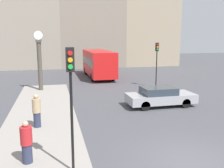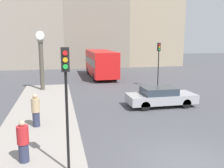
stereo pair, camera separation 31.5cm
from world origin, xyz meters
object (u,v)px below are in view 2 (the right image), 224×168
Objects in this scene: pedestrian_tan_coat at (36,111)px; bus_distant at (101,62)px; sedan_car at (161,96)px; pedestrian_red_top at (23,142)px; traffic_light_far at (159,56)px; traffic_light_near at (66,85)px; street_clock at (41,62)px.

bus_distant is at bearing 69.28° from pedestrian_tan_coat.
sedan_car is 10.17m from pedestrian_red_top.
traffic_light_far is 13.54m from pedestrian_tan_coat.
street_clock is at bearing 96.50° from traffic_light_near.
pedestrian_tan_coat reaches higher than sedan_car.
traffic_light_near is 1.01× the size of traffic_light_far.
traffic_light_far is 0.81× the size of street_clock.
pedestrian_red_top is (-10.30, -12.46, -2.05)m from traffic_light_far.
traffic_light_near is at bearing -73.31° from pedestrian_tan_coat.
street_clock is (-1.60, 14.08, -0.52)m from traffic_light_near.
pedestrian_tan_coat is at bearing -161.49° from sedan_car.
bus_distant is at bearing 72.57° from pedestrian_red_top.
pedestrian_red_top is at bearing -92.20° from pedestrian_tan_coat.
street_clock reaches higher than traffic_light_far.
bus_distant is 5.06× the size of pedestrian_tan_coat.
street_clock is at bearing 90.24° from pedestrian_red_top.
traffic_light_near is 16.03m from traffic_light_far.
traffic_light_far is 10.38m from street_clock.
street_clock is at bearing 139.76° from sedan_car.
traffic_light_far is at bearing -60.31° from bus_distant.
bus_distant is 8.40m from traffic_light_far.
traffic_light_far is (8.75, 13.43, -0.13)m from traffic_light_near.
street_clock reaches higher than traffic_light_near.
traffic_light_far is at bearing -3.61° from street_clock.
pedestrian_tan_coat is (0.14, 3.72, 0.07)m from pedestrian_red_top.
sedan_car is 8.24m from pedestrian_tan_coat.
sedan_car is 0.90× the size of street_clock.
traffic_light_near is at bearing -102.64° from bus_distant.
traffic_light_near reaches higher than bus_distant.
traffic_light_near is 2.65× the size of pedestrian_red_top.
traffic_light_far reaches higher than pedestrian_red_top.
pedestrian_red_top is 0.92× the size of pedestrian_tan_coat.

